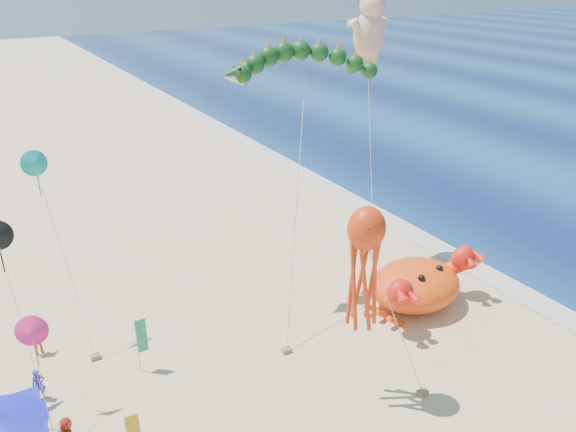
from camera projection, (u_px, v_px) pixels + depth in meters
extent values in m
plane|color=#D1B784|center=(335.00, 324.00, 32.39)|extent=(320.00, 320.00, 0.00)
plane|color=silver|center=(481.00, 271.00, 37.94)|extent=(320.00, 320.00, 0.00)
ellipsoid|color=#F4440C|center=(415.00, 285.00, 33.72)|extent=(6.43, 5.63, 2.72)
sphere|color=red|center=(390.00, 290.00, 30.92)|extent=(1.62, 1.62, 1.62)
sphere|color=black|center=(417.00, 278.00, 32.08)|extent=(0.42, 0.42, 0.42)
sphere|color=red|center=(469.00, 263.00, 33.73)|extent=(1.62, 1.62, 1.62)
sphere|color=black|center=(439.00, 270.00, 32.87)|extent=(0.42, 0.42, 0.42)
cone|color=#0E3612|center=(233.00, 73.00, 29.36)|extent=(1.34, 0.99, 1.09)
cylinder|color=#B2B2B2|center=(296.00, 209.00, 30.80)|extent=(4.90, 6.17, 13.12)
cube|color=olive|center=(286.00, 350.00, 29.95)|extent=(0.50, 0.35, 0.25)
ellipsoid|color=#E8AE8E|center=(369.00, 36.00, 34.85)|extent=(2.08, 1.71, 3.05)
sphere|color=#E8AE8E|center=(373.00, 5.00, 33.97)|extent=(1.60, 1.60, 1.60)
cylinder|color=#B2B2B2|center=(371.00, 169.00, 36.04)|extent=(1.82, 4.27, 13.57)
cube|color=olive|center=(374.00, 279.00, 36.75)|extent=(0.50, 0.35, 0.25)
ellipsoid|color=red|center=(367.00, 229.00, 23.57)|extent=(1.71, 1.54, 1.97)
cylinder|color=#B2B2B2|center=(396.00, 321.00, 25.39)|extent=(2.73, 1.79, 8.09)
cube|color=olive|center=(423.00, 392.00, 26.98)|extent=(0.50, 0.35, 0.25)
cylinder|color=gray|center=(40.00, 409.00, 24.63)|extent=(0.06, 0.06, 2.20)
cylinder|color=gray|center=(137.00, 345.00, 27.94)|extent=(0.05, 0.05, 3.20)
cube|color=#178E5B|center=(142.00, 335.00, 27.87)|extent=(0.50, 0.04, 1.90)
imported|color=#301FB5|center=(39.00, 385.00, 26.44)|extent=(0.64, 0.46, 1.65)
imported|color=orange|center=(37.00, 339.00, 29.53)|extent=(1.15, 0.62, 1.87)
imported|color=beige|center=(432.00, 293.00, 33.67)|extent=(0.75, 0.81, 1.86)
imported|color=#291A9D|center=(407.00, 297.00, 33.31)|extent=(0.71, 0.98, 1.86)
cylinder|color=#B2B2B2|center=(28.00, 340.00, 23.80)|extent=(0.55, 3.04, 8.49)
cone|color=#E91971|center=(31.00, 332.00, 22.33)|extent=(1.30, 0.51, 1.32)
cylinder|color=#B2B2B2|center=(56.00, 407.00, 22.39)|extent=(0.55, 3.04, 5.33)
cone|color=#0D9791|center=(35.00, 163.00, 27.43)|extent=(1.30, 0.51, 1.32)
cylinder|color=#B2B2B2|center=(63.00, 265.00, 28.41)|extent=(0.55, 3.04, 9.83)
cube|color=olive|center=(89.00, 358.00, 29.36)|extent=(0.50, 0.35, 0.25)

